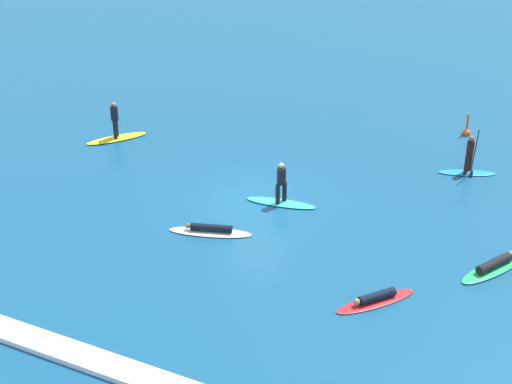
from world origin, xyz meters
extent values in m
plane|color=navy|center=(0.00, 0.00, 0.00)|extent=(120.00, 120.00, 0.00)
ellipsoid|color=red|center=(6.42, -4.40, 0.04)|extent=(2.38, 2.72, 0.07)
cylinder|color=black|center=(6.46, -4.36, 0.22)|extent=(1.06, 1.21, 0.30)
sphere|color=#A37556|center=(5.97, -4.97, 0.24)|extent=(0.31, 0.31, 0.22)
ellipsoid|color=#23B266|center=(9.55, -0.76, 0.05)|extent=(2.24, 3.21, 0.10)
cylinder|color=black|center=(9.53, -0.80, 0.26)|extent=(1.04, 1.53, 0.32)
sphere|color=#A37556|center=(9.97, 0.00, 0.28)|extent=(0.35, 0.35, 0.26)
ellipsoid|color=#1E8CD1|center=(7.11, 6.37, 0.04)|extent=(2.54, 1.48, 0.07)
cylinder|color=#381414|center=(7.07, 6.15, 0.52)|extent=(0.22, 0.22, 0.90)
cylinder|color=#381414|center=(7.15, 6.59, 0.52)|extent=(0.22, 0.22, 0.90)
cylinder|color=#381414|center=(7.11, 6.37, 1.25)|extent=(0.40, 0.40, 0.56)
sphere|color=brown|center=(7.11, 6.37, 1.66)|extent=(0.33, 0.33, 0.26)
cylinder|color=black|center=(7.34, 6.19, 1.17)|extent=(0.20, 0.42, 2.17)
cube|color=black|center=(7.34, 6.19, 0.13)|extent=(0.13, 0.21, 0.32)
ellipsoid|color=white|center=(-0.53, -2.88, 0.04)|extent=(3.22, 1.65, 0.08)
cylinder|color=black|center=(-0.48, -2.86, 0.23)|extent=(1.58, 0.76, 0.29)
sphere|color=brown|center=(-1.34, -3.13, 0.25)|extent=(0.26, 0.26, 0.21)
ellipsoid|color=yellow|center=(-8.73, 2.84, 0.05)|extent=(2.34, 2.80, 0.11)
cylinder|color=black|center=(-8.68, 2.70, 0.55)|extent=(0.24, 0.24, 0.89)
cylinder|color=black|center=(-8.79, 2.97, 0.55)|extent=(0.24, 0.24, 0.89)
cylinder|color=black|center=(-8.73, 2.84, 1.33)|extent=(0.50, 0.50, 0.67)
sphere|color=#A37556|center=(-8.73, 2.84, 1.77)|extent=(0.30, 0.30, 0.22)
ellipsoid|color=#33C6CC|center=(0.94, 0.36, 0.05)|extent=(2.93, 1.09, 0.10)
cylinder|color=black|center=(1.01, 0.54, 0.51)|extent=(0.21, 0.21, 0.82)
cylinder|color=black|center=(0.87, 0.19, 0.51)|extent=(0.21, 0.21, 0.82)
cylinder|color=black|center=(0.94, 0.36, 1.27)|extent=(0.41, 0.41, 0.70)
sphere|color=beige|center=(0.94, 0.36, 1.72)|extent=(0.23, 0.23, 0.21)
sphere|color=#E55119|center=(6.18, 10.57, 0.10)|extent=(0.41, 0.41, 0.41)
cylinder|color=#E55119|center=(6.18, 10.57, 0.54)|extent=(0.11, 0.11, 1.08)
cube|color=white|center=(0.00, -10.82, 0.09)|extent=(22.63, 0.90, 0.18)
camera|label=1|loc=(11.71, -24.43, 14.80)|focal=53.71mm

